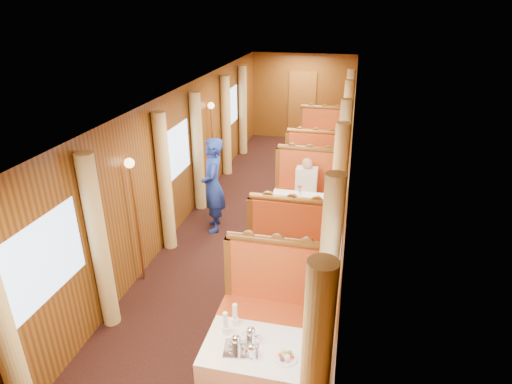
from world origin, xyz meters
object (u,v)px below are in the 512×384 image
(tea_tray, at_px, (241,349))
(teapot_back, at_px, (251,336))
(banquette_far_aft, at_px, (322,141))
(rose_vase_mid, at_px, (300,189))
(table_mid, at_px, (300,219))
(teapot_left, at_px, (236,344))
(teapot_right, at_px, (252,352))
(banquette_mid_aft, at_px, (307,193))
(banquette_near_aft, at_px, (274,307))
(rose_vase_far, at_px, (319,133))
(banquette_far_fwd, at_px, (314,167))
(fruit_plate, at_px, (286,357))
(steward, at_px, (213,185))
(passenger, at_px, (306,183))
(banquette_mid_fwd, at_px, (291,246))
(table_far, at_px, (318,155))
(table_near, at_px, (256,374))

(tea_tray, bearing_deg, teapot_back, 61.63)
(banquette_far_aft, xyz_separation_m, rose_vase_mid, (-0.03, -4.49, 0.50))
(table_mid, distance_m, teapot_left, 3.60)
(teapot_right, bearing_deg, rose_vase_mid, 67.07)
(banquette_mid_aft, height_order, tea_tray, banquette_mid_aft)
(banquette_near_aft, height_order, rose_vase_far, banquette_near_aft)
(banquette_far_fwd, bearing_deg, teapot_left, -91.72)
(banquette_near_aft, height_order, teapot_left, banquette_near_aft)
(banquette_far_fwd, bearing_deg, fruit_plate, -87.01)
(banquette_near_aft, relative_size, steward, 0.77)
(banquette_near_aft, relative_size, fruit_plate, 5.83)
(banquette_near_aft, height_order, passenger, banquette_near_aft)
(teapot_right, bearing_deg, rose_vase_far, 66.88)
(rose_vase_mid, bearing_deg, teapot_left, -92.41)
(banquette_near_aft, xyz_separation_m, rose_vase_far, (-0.03, 6.00, 0.50))
(teapot_left, distance_m, teapot_back, 0.17)
(tea_tray, height_order, fruit_plate, fruit_plate)
(banquette_mid_fwd, bearing_deg, table_far, 90.00)
(banquette_mid_fwd, distance_m, steward, 1.92)
(teapot_back, distance_m, rose_vase_mid, 3.47)
(rose_vase_far, bearing_deg, banquette_mid_fwd, -89.68)
(tea_tray, xyz_separation_m, teapot_back, (0.07, 0.13, 0.06))
(rose_vase_far, bearing_deg, teapot_back, -90.30)
(table_near, distance_m, teapot_back, 0.45)
(banquette_far_aft, xyz_separation_m, fruit_plate, (0.32, -8.10, 0.35))
(table_mid, bearing_deg, teapot_back, -91.04)
(banquette_mid_fwd, xyz_separation_m, fruit_plate, (0.32, -2.57, 0.35))
(rose_vase_mid, relative_size, passenger, 0.47)
(table_mid, xyz_separation_m, rose_vase_far, (-0.03, 3.51, 0.55))
(banquette_mid_aft, bearing_deg, banquette_far_fwd, 90.00)
(teapot_back, xyz_separation_m, passenger, (0.06, 4.23, -0.08))
(rose_vase_mid, bearing_deg, banquette_far_fwd, 89.30)
(teapot_right, bearing_deg, teapot_back, 82.08)
(teapot_left, xyz_separation_m, fruit_plate, (0.50, -0.02, -0.04))
(fruit_plate, xyz_separation_m, rose_vase_far, (-0.34, 7.09, 0.16))
(table_near, relative_size, table_far, 1.00)
(teapot_left, bearing_deg, tea_tray, -1.67)
(rose_vase_mid, height_order, rose_vase_far, same)
(teapot_right, bearing_deg, banquette_mid_aft, 66.63)
(table_near, distance_m, banquette_far_fwd, 5.99)
(banquette_far_aft, relative_size, passenger, 1.76)
(banquette_mid_fwd, distance_m, rose_vase_mid, 1.16)
(table_far, xyz_separation_m, banquette_far_aft, (0.00, 1.01, 0.05))
(table_mid, distance_m, steward, 1.65)
(banquette_far_fwd, relative_size, tea_tray, 3.94)
(teapot_back, xyz_separation_m, steward, (-1.51, 3.43, 0.05))
(table_far, bearing_deg, banquette_far_aft, 90.00)
(banquette_far_aft, distance_m, passenger, 3.74)
(teapot_left, bearing_deg, fruit_plate, -0.50)
(table_near, bearing_deg, banquette_far_aft, 90.00)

